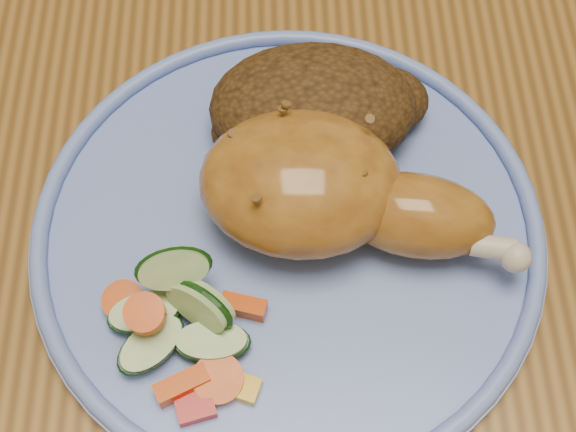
% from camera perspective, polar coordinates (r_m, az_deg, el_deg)
% --- Properties ---
extents(dining_table, '(0.90, 1.40, 0.75)m').
position_cam_1_polar(dining_table, '(0.57, 5.97, -0.20)').
color(dining_table, olive).
rests_on(dining_table, ground).
extents(plate, '(0.29, 0.29, 0.01)m').
position_cam_1_polar(plate, '(0.46, -0.00, -1.27)').
color(plate, '#6B89DE').
rests_on(plate, dining_table).
extents(plate_rim, '(0.29, 0.29, 0.01)m').
position_cam_1_polar(plate_rim, '(0.45, -0.00, -0.62)').
color(plate_rim, '#6B89DE').
rests_on(plate_rim, plate).
extents(chicken_leg, '(0.18, 0.10, 0.06)m').
position_cam_1_polar(chicken_leg, '(0.44, 2.91, 1.80)').
color(chicken_leg, '#AE7124').
rests_on(chicken_leg, plate).
extents(rice_pilaf, '(0.13, 0.09, 0.05)m').
position_cam_1_polar(rice_pilaf, '(0.48, 2.08, 7.67)').
color(rice_pilaf, '#482F12').
rests_on(rice_pilaf, plate).
extents(vegetable_pile, '(0.09, 0.10, 0.05)m').
position_cam_1_polar(vegetable_pile, '(0.42, -7.83, -7.50)').
color(vegetable_pile, '#A50A05').
rests_on(vegetable_pile, plate).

